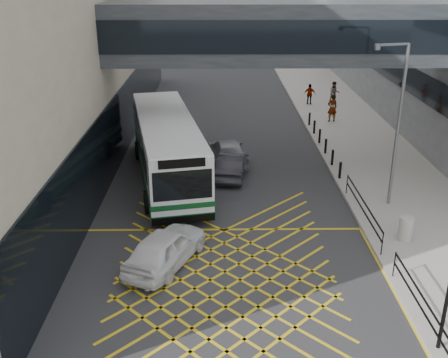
{
  "coord_description": "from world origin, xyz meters",
  "views": [
    {
      "loc": [
        -0.23,
        -15.83,
        10.74
      ],
      "look_at": [
        0.0,
        4.0,
        2.6
      ],
      "focal_mm": 42.0,
      "sensor_mm": 36.0,
      "label": 1
    }
  ],
  "objects_px": {
    "pedestrian_c": "(310,94)",
    "pedestrian_a": "(332,108)",
    "car_dark": "(232,165)",
    "litter_bin": "(406,228)",
    "car_silver": "(228,151)",
    "street_lamp": "(396,117)",
    "pedestrian_b": "(334,93)",
    "bus": "(167,146)",
    "car_white": "(165,247)"
  },
  "relations": [
    {
      "from": "pedestrian_c",
      "to": "pedestrian_a",
      "type": "bearing_deg",
      "value": 109.83
    },
    {
      "from": "car_dark",
      "to": "litter_bin",
      "type": "height_order",
      "value": "car_dark"
    },
    {
      "from": "car_dark",
      "to": "car_silver",
      "type": "distance_m",
      "value": 2.16
    },
    {
      "from": "car_silver",
      "to": "street_lamp",
      "type": "xyz_separation_m",
      "value": [
        7.41,
        -6.11,
        3.7
      ]
    },
    {
      "from": "pedestrian_c",
      "to": "car_dark",
      "type": "bearing_deg",
      "value": 77.28
    },
    {
      "from": "litter_bin",
      "to": "pedestrian_a",
      "type": "distance_m",
      "value": 17.68
    },
    {
      "from": "litter_bin",
      "to": "street_lamp",
      "type": "bearing_deg",
      "value": 86.0
    },
    {
      "from": "pedestrian_a",
      "to": "pedestrian_b",
      "type": "distance_m",
      "value": 5.31
    },
    {
      "from": "car_silver",
      "to": "pedestrian_a",
      "type": "bearing_deg",
      "value": -140.89
    },
    {
      "from": "car_dark",
      "to": "pedestrian_b",
      "type": "relative_size",
      "value": 2.38
    },
    {
      "from": "car_dark",
      "to": "pedestrian_a",
      "type": "xyz_separation_m",
      "value": [
        7.5,
        10.19,
        0.47
      ]
    },
    {
      "from": "street_lamp",
      "to": "pedestrian_a",
      "type": "height_order",
      "value": "street_lamp"
    },
    {
      "from": "bus",
      "to": "car_dark",
      "type": "relative_size",
      "value": 2.91
    },
    {
      "from": "car_white",
      "to": "car_dark",
      "type": "xyz_separation_m",
      "value": [
        2.78,
        9.06,
        -0.07
      ]
    },
    {
      "from": "car_white",
      "to": "car_silver",
      "type": "distance_m",
      "value": 11.5
    },
    {
      "from": "car_dark",
      "to": "pedestrian_a",
      "type": "relative_size",
      "value": 2.19
    },
    {
      "from": "bus",
      "to": "street_lamp",
      "type": "xyz_separation_m",
      "value": [
        10.69,
        -3.7,
        2.61
      ]
    },
    {
      "from": "bus",
      "to": "pedestrian_b",
      "type": "bearing_deg",
      "value": 40.66
    },
    {
      "from": "car_white",
      "to": "car_silver",
      "type": "bearing_deg",
      "value": -79.07
    },
    {
      "from": "pedestrian_c",
      "to": "pedestrian_b",
      "type": "bearing_deg",
      "value": -165.97
    },
    {
      "from": "car_white",
      "to": "pedestrian_a",
      "type": "height_order",
      "value": "pedestrian_a"
    },
    {
      "from": "car_white",
      "to": "pedestrian_c",
      "type": "distance_m",
      "value": 26.1
    },
    {
      "from": "car_white",
      "to": "pedestrian_a",
      "type": "distance_m",
      "value": 21.82
    },
    {
      "from": "car_white",
      "to": "pedestrian_b",
      "type": "height_order",
      "value": "pedestrian_b"
    },
    {
      "from": "car_silver",
      "to": "pedestrian_c",
      "type": "bearing_deg",
      "value": -124.96
    },
    {
      "from": "litter_bin",
      "to": "pedestrian_b",
      "type": "distance_m",
      "value": 22.91
    },
    {
      "from": "car_white",
      "to": "litter_bin",
      "type": "xyz_separation_m",
      "value": [
        9.76,
        1.58,
        -0.08
      ]
    },
    {
      "from": "car_silver",
      "to": "pedestrian_a",
      "type": "relative_size",
      "value": 2.41
    },
    {
      "from": "pedestrian_b",
      "to": "street_lamp",
      "type": "bearing_deg",
      "value": -92.66
    },
    {
      "from": "street_lamp",
      "to": "pedestrian_c",
      "type": "height_order",
      "value": "street_lamp"
    },
    {
      "from": "car_silver",
      "to": "pedestrian_b",
      "type": "relative_size",
      "value": 2.61
    },
    {
      "from": "bus",
      "to": "street_lamp",
      "type": "relative_size",
      "value": 1.66
    },
    {
      "from": "car_silver",
      "to": "litter_bin",
      "type": "relative_size",
      "value": 4.7
    },
    {
      "from": "car_silver",
      "to": "pedestrian_b",
      "type": "bearing_deg",
      "value": -131.19
    },
    {
      "from": "bus",
      "to": "pedestrian_a",
      "type": "bearing_deg",
      "value": 32.25
    },
    {
      "from": "bus",
      "to": "street_lamp",
      "type": "bearing_deg",
      "value": -30.45
    },
    {
      "from": "street_lamp",
      "to": "litter_bin",
      "type": "relative_size",
      "value": 7.47
    },
    {
      "from": "bus",
      "to": "pedestrian_b",
      "type": "xyz_separation_m",
      "value": [
        12.19,
        15.62,
        -0.77
      ]
    },
    {
      "from": "car_dark",
      "to": "pedestrian_b",
      "type": "distance_m",
      "value": 17.67
    },
    {
      "from": "litter_bin",
      "to": "pedestrian_a",
      "type": "xyz_separation_m",
      "value": [
        0.52,
        17.67,
        0.48
      ]
    },
    {
      "from": "car_dark",
      "to": "car_silver",
      "type": "relative_size",
      "value": 0.91
    },
    {
      "from": "car_dark",
      "to": "pedestrian_b",
      "type": "xyz_separation_m",
      "value": [
        8.72,
        15.36,
        0.39
      ]
    },
    {
      "from": "car_white",
      "to": "pedestrian_b",
      "type": "xyz_separation_m",
      "value": [
        11.51,
        24.41,
        0.32
      ]
    },
    {
      "from": "car_silver",
      "to": "litter_bin",
      "type": "xyz_separation_m",
      "value": [
        7.16,
        -9.63,
        -0.07
      ]
    },
    {
      "from": "litter_bin",
      "to": "pedestrian_a",
      "type": "height_order",
      "value": "pedestrian_a"
    },
    {
      "from": "car_white",
      "to": "pedestrian_a",
      "type": "relative_size",
      "value": 2.38
    },
    {
      "from": "car_white",
      "to": "car_dark",
      "type": "height_order",
      "value": "car_white"
    },
    {
      "from": "street_lamp",
      "to": "litter_bin",
      "type": "height_order",
      "value": "street_lamp"
    },
    {
      "from": "car_dark",
      "to": "pedestrian_c",
      "type": "distance_m",
      "value": 16.67
    },
    {
      "from": "pedestrian_b",
      "to": "pedestrian_c",
      "type": "bearing_deg",
      "value": -175.23
    }
  ]
}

